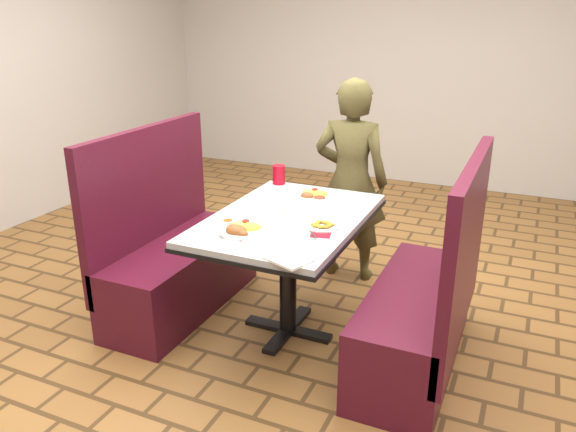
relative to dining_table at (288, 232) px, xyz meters
The scene contains 14 objects.
dining_table is the anchor object (origin of this frame).
booth_bench_left 0.86m from the dining_table, behind, with size 0.47×1.20×1.17m.
booth_bench_right 0.86m from the dining_table, ahead, with size 0.47×1.20×1.17m.
diner_person 0.92m from the dining_table, 85.61° to the left, with size 0.52×0.34×1.43m, color brown.
near_dinner_plate 0.37m from the dining_table, 110.50° to the right, with size 0.27×0.27×0.08m.
far_dinner_plate 0.39m from the dining_table, 88.58° to the left, with size 0.25×0.25×0.06m.
plantain_plate 0.28m from the dining_table, 20.78° to the right, with size 0.17×0.17×0.03m.
maroon_napkin 0.34m from the dining_table, 34.23° to the right, with size 0.10×0.10×0.00m, color maroon.
spoon_utensil 0.33m from the dining_table, 41.92° to the right, with size 0.01×0.13×0.00m, color silver.
red_tumbler 0.66m from the dining_table, 119.70° to the left, with size 0.08×0.08×0.13m, color #AC0B1C.
paper_napkin 0.60m from the dining_table, 65.79° to the right, with size 0.21×0.16×0.01m, color white.
knife_utensil 0.41m from the dining_table, 102.18° to the right, with size 0.01×0.15×0.00m, color silver.
fork_utensil 0.43m from the dining_table, 110.29° to the right, with size 0.01×0.15×0.00m, color silver.
lettuce_shreds 0.12m from the dining_table, 56.31° to the left, with size 0.28×0.32×0.00m, color #88AD45, non-canonical shape.
Camera 1 is at (1.22, -2.71, 1.83)m, focal length 35.00 mm.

